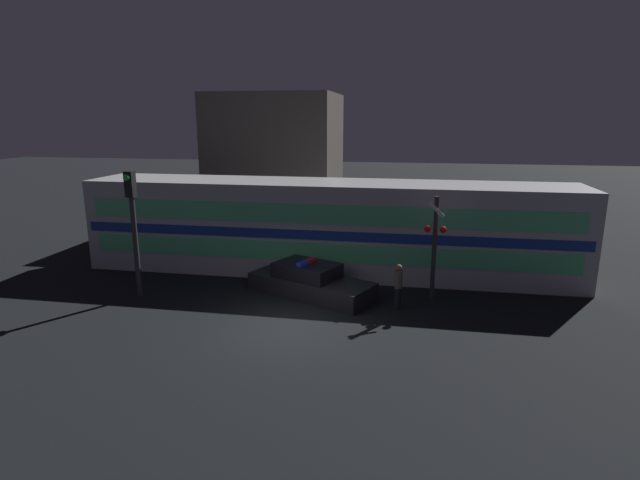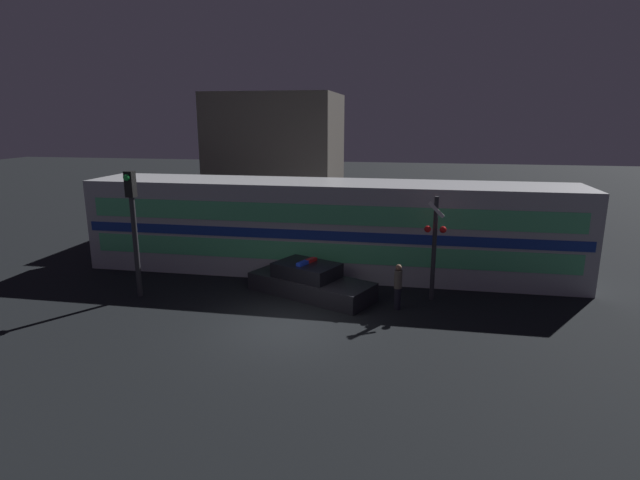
# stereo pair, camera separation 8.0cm
# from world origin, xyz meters

# --- Properties ---
(ground_plane) EXTENTS (120.00, 120.00, 0.00)m
(ground_plane) POSITION_xyz_m (0.00, 0.00, 0.00)
(ground_plane) COLOR black
(train) EXTENTS (20.13, 3.12, 3.79)m
(train) POSITION_xyz_m (0.29, 6.04, 1.90)
(train) COLOR #B7BABF
(train) RESTS_ON ground_plane
(police_car) EXTENTS (4.94, 3.49, 1.30)m
(police_car) POSITION_xyz_m (0.15, 3.00, 0.48)
(police_car) COLOR black
(police_car) RESTS_ON ground_plane
(pedestrian) EXTENTS (0.27, 0.27, 1.58)m
(pedestrian) POSITION_xyz_m (3.36, 2.14, 0.81)
(pedestrian) COLOR black
(pedestrian) RESTS_ON ground_plane
(crossing_signal_near) EXTENTS (0.75, 0.34, 3.72)m
(crossing_signal_near) POSITION_xyz_m (4.53, 3.26, 2.06)
(crossing_signal_near) COLOR #2D2D33
(crossing_signal_near) RESTS_ON ground_plane
(traffic_light_corner) EXTENTS (0.30, 0.46, 4.55)m
(traffic_light_corner) POSITION_xyz_m (-5.92, 1.71, 2.80)
(traffic_light_corner) COLOR #2D2D33
(traffic_light_corner) RESTS_ON ground_plane
(building_left) EXTENTS (7.20, 6.30, 7.71)m
(building_left) POSITION_xyz_m (-4.37, 15.28, 3.86)
(building_left) COLOR #47423D
(building_left) RESTS_ON ground_plane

